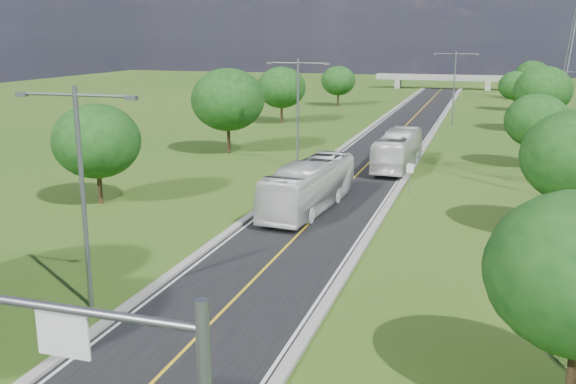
{
  "coord_description": "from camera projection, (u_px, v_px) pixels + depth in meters",
  "views": [
    {
      "loc": [
        10.74,
        -11.27,
        12.07
      ],
      "look_at": [
        -0.32,
        23.92,
        3.0
      ],
      "focal_mm": 40.0,
      "sensor_mm": 36.0,
      "label": 1
    }
  ],
  "objects": [
    {
      "name": "curb_right",
      "position": [
        430.0,
        138.0,
        76.33
      ],
      "size": [
        0.5,
        150.0,
        0.22
      ],
      "primitive_type": "cube",
      "color": "gray",
      "rests_on": "ground"
    },
    {
      "name": "tree_rc",
      "position": [
        537.0,
        121.0,
        59.22
      ],
      "size": [
        5.88,
        5.88,
        6.84
      ],
      "color": "black",
      "rests_on": "ground"
    },
    {
      "name": "curb_left",
      "position": [
        360.0,
        135.0,
        78.8
      ],
      "size": [
        0.5,
        150.0,
        0.22
      ],
      "primitive_type": "cube",
      "color": "gray",
      "rests_on": "ground"
    },
    {
      "name": "tree_lb",
      "position": [
        97.0,
        141.0,
        45.94
      ],
      "size": [
        6.3,
        6.3,
        7.33
      ],
      "color": "black",
      "rests_on": "ground"
    },
    {
      "name": "road",
      "position": [
        395.0,
        137.0,
        77.58
      ],
      "size": [
        8.0,
        150.0,
        0.06
      ],
      "primitive_type": "cube",
      "color": "black",
      "rests_on": "ground"
    },
    {
      "name": "streetlight_mid_left",
      "position": [
        298.0,
        104.0,
        58.47
      ],
      "size": [
        5.9,
        0.25,
        10.0
      ],
      "color": "slate",
      "rests_on": "ground"
    },
    {
      "name": "tree_rf",
      "position": [
        532.0,
        75.0,
        121.27
      ],
      "size": [
        6.3,
        6.3,
        7.33
      ],
      "color": "black",
      "rests_on": "ground"
    },
    {
      "name": "speed_limit_sign",
      "position": [
        410.0,
        173.0,
        49.74
      ],
      "size": [
        0.55,
        0.09,
        2.4
      ],
      "color": "slate",
      "rests_on": "ground"
    },
    {
      "name": "bus_outbound",
      "position": [
        398.0,
        150.0,
        59.07
      ],
      "size": [
        3.12,
        12.06,
        3.34
      ],
      "primitive_type": "imported",
      "rotation": [
        0.0,
        0.0,
        3.12
      ],
      "color": "white",
      "rests_on": "road"
    },
    {
      "name": "overpass",
      "position": [
        442.0,
        78.0,
        145.57
      ],
      "size": [
        30.0,
        3.0,
        3.2
      ],
      "color": "gray",
      "rests_on": "ground"
    },
    {
      "name": "ground",
      "position": [
        387.0,
        145.0,
        72.03
      ],
      "size": [
        260.0,
        260.0,
        0.0
      ],
      "primitive_type": "plane",
      "color": "#2A5116",
      "rests_on": "ground"
    },
    {
      "name": "bus_inbound",
      "position": [
        309.0,
        186.0,
        44.86
      ],
      "size": [
        3.91,
        12.47,
        3.42
      ],
      "primitive_type": "imported",
      "rotation": [
        0.0,
        0.0,
        -0.09
      ],
      "color": "white",
      "rests_on": "road"
    },
    {
      "name": "tree_re",
      "position": [
        516.0,
        86.0,
        103.91
      ],
      "size": [
        5.46,
        5.46,
        6.35
      ],
      "color": "black",
      "rests_on": "ground"
    },
    {
      "name": "streetlight_near_left",
      "position": [
        82.0,
        179.0,
        27.9
      ],
      "size": [
        5.9,
        0.25,
        10.0
      ],
      "color": "slate",
      "rests_on": "ground"
    },
    {
      "name": "tree_le",
      "position": [
        338.0,
        81.0,
        110.42
      ],
      "size": [
        5.88,
        5.88,
        6.84
      ],
      "color": "black",
      "rests_on": "ground"
    },
    {
      "name": "tree_rd",
      "position": [
        543.0,
        90.0,
        80.65
      ],
      "size": [
        7.14,
        7.14,
        8.3
      ],
      "color": "black",
      "rests_on": "ground"
    },
    {
      "name": "tree_ld",
      "position": [
        282.0,
        87.0,
        88.77
      ],
      "size": [
        6.72,
        6.72,
        7.82
      ],
      "color": "black",
      "rests_on": "ground"
    },
    {
      "name": "streetlight_far_right",
      "position": [
        454.0,
        82.0,
        85.54
      ],
      "size": [
        5.9,
        0.25,
        10.0
      ],
      "color": "slate",
      "rests_on": "ground"
    },
    {
      "name": "tree_lc",
      "position": [
        228.0,
        100.0,
        65.81
      ],
      "size": [
        7.56,
        7.56,
        8.79
      ],
      "color": "black",
      "rests_on": "ground"
    }
  ]
}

